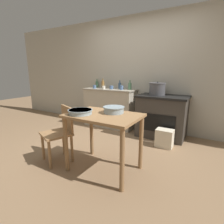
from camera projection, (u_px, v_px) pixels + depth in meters
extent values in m
plane|color=#896B4C|center=(99.00, 151.00, 3.01)|extent=(14.00, 14.00, 0.00)
cube|color=#B2AD9E|center=(137.00, 74.00, 4.05)|extent=(8.00, 0.07, 2.55)
cube|color=#B2A893|center=(110.00, 108.00, 4.28)|extent=(1.24, 0.49, 0.90)
cube|color=gray|center=(110.00, 89.00, 4.18)|extent=(1.27, 0.52, 0.03)
cube|color=#38332D|center=(162.00, 117.00, 3.61)|extent=(0.94, 0.60, 0.82)
cube|color=black|center=(163.00, 96.00, 3.51)|extent=(0.98, 0.64, 0.04)
cube|color=black|center=(157.00, 123.00, 3.36)|extent=(0.66, 0.01, 0.35)
cube|color=#997047|center=(104.00, 116.00, 2.28)|extent=(0.95, 0.66, 0.03)
cylinder|color=olive|center=(66.00, 145.00, 2.35)|extent=(0.06, 0.06, 0.76)
cylinder|color=olive|center=(122.00, 161.00, 1.93)|extent=(0.06, 0.06, 0.76)
cylinder|color=olive|center=(92.00, 132.00, 2.82)|extent=(0.06, 0.06, 0.76)
cylinder|color=olive|center=(141.00, 143.00, 2.40)|extent=(0.06, 0.06, 0.76)
cube|color=#997047|center=(56.00, 134.00, 2.60)|extent=(0.52, 0.52, 0.03)
cube|color=#997047|center=(67.00, 119.00, 2.66)|extent=(0.34, 0.17, 0.39)
cylinder|color=#997047|center=(43.00, 147.00, 2.69)|extent=(0.04, 0.04, 0.42)
cylinder|color=#997047|center=(50.00, 155.00, 2.43)|extent=(0.04, 0.04, 0.42)
cylinder|color=#997047|center=(64.00, 142.00, 2.88)|extent=(0.04, 0.04, 0.42)
cylinder|color=#997047|center=(72.00, 149.00, 2.62)|extent=(0.04, 0.04, 0.42)
cube|color=beige|center=(164.00, 138.00, 3.15)|extent=(0.30, 0.21, 0.33)
cylinder|color=#4C4C51|center=(157.00, 89.00, 3.54)|extent=(0.32, 0.32, 0.23)
cylinder|color=#4C4C51|center=(158.00, 83.00, 3.52)|extent=(0.33, 0.33, 0.02)
sphere|color=black|center=(158.00, 82.00, 3.51)|extent=(0.02, 0.02, 0.02)
cylinder|color=#93A8B2|center=(114.00, 110.00, 2.35)|extent=(0.27, 0.27, 0.09)
cylinder|color=#8597A0|center=(114.00, 107.00, 2.34)|extent=(0.29, 0.29, 0.01)
cylinder|color=#93A8B2|center=(80.00, 112.00, 2.29)|extent=(0.30, 0.30, 0.06)
cylinder|color=#8597A0|center=(80.00, 110.00, 2.28)|extent=(0.32, 0.32, 0.01)
cylinder|color=#517F5B|center=(130.00, 86.00, 3.97)|extent=(0.08, 0.08, 0.15)
cylinder|color=#517F5B|center=(130.00, 82.00, 3.94)|extent=(0.03, 0.03, 0.06)
cylinder|color=#3D5675|center=(120.00, 86.00, 4.11)|extent=(0.07, 0.07, 0.14)
cylinder|color=#3D5675|center=(120.00, 82.00, 4.09)|extent=(0.03, 0.03, 0.06)
cylinder|color=olive|center=(103.00, 85.00, 4.28)|extent=(0.07, 0.07, 0.17)
cylinder|color=olive|center=(103.00, 80.00, 4.25)|extent=(0.03, 0.03, 0.07)
cylinder|color=#517F5B|center=(97.00, 84.00, 4.56)|extent=(0.07, 0.07, 0.15)
cylinder|color=#517F5B|center=(97.00, 80.00, 4.54)|extent=(0.03, 0.03, 0.06)
cylinder|color=#4C6B99|center=(95.00, 87.00, 4.24)|extent=(0.08, 0.08, 0.08)
cylinder|color=silver|center=(104.00, 88.00, 4.05)|extent=(0.08, 0.08, 0.08)
cylinder|color=#4C6B99|center=(122.00, 88.00, 3.93)|extent=(0.08, 0.08, 0.09)
cylinder|color=#4C6B99|center=(111.00, 87.00, 4.08)|extent=(0.09, 0.09, 0.08)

